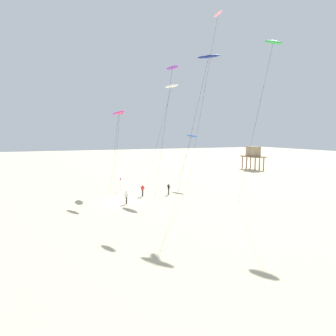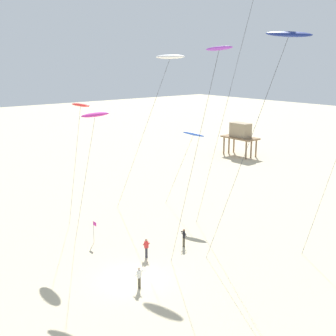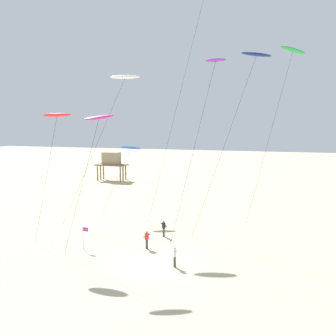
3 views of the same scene
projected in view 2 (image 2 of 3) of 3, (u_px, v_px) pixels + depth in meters
ground_plane at (134, 279)px, 31.81m from camera, size 260.00×260.00×0.00m
kite_white at (170, 58)px, 39.03m from camera, size 8.91×2.60×16.65m
kite_blue at (193, 135)px, 44.70m from camera, size 5.00×1.59×8.82m
kite_red at (80, 106)px, 37.91m from camera, size 4.03×1.11×12.46m
kite_magenta at (95, 116)px, 33.34m from camera, size 4.58×2.00×12.31m
kite_purple at (218, 56)px, 28.33m from camera, size 4.85×1.60×17.13m
kite_navy at (288, 36)px, 27.49m from camera, size 7.27×2.47×18.09m
kite_flyer_nearest at (139, 277)px, 30.32m from camera, size 0.67×0.68×1.67m
kite_flyer_middle at (184, 237)px, 37.18m from camera, size 0.73×0.72×1.67m
kite_flyer_furthest at (146, 248)px, 35.10m from camera, size 0.68×0.69×1.67m
stilt_house at (240, 133)px, 72.32m from camera, size 6.33×3.24×5.74m
marker_flag at (94, 228)px, 37.78m from camera, size 0.57×0.05×2.10m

